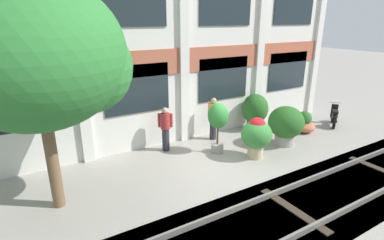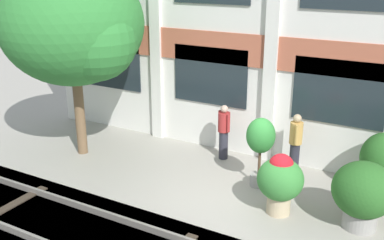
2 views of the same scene
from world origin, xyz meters
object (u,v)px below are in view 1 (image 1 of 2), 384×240
Objects in this scene: broadleaf_tree at (36,59)px; potted_plant_stone_basin at (286,124)px; potted_plant_tall_urn at (218,120)px; resident_watching_tracks at (165,128)px; scooter_near_curb at (334,116)px; potted_plant_glazed_jar at (255,110)px; resident_by_doorway at (213,117)px; potted_plant_wide_bowl at (304,124)px; potted_plant_fluted_column at (256,135)px.

broadleaf_tree is 3.68× the size of potted_plant_stone_basin.
potted_plant_stone_basin is (2.59, -0.74, -0.39)m from potted_plant_tall_urn.
resident_watching_tracks reaches higher than potted_plant_stone_basin.
resident_watching_tracks is (-7.59, 1.47, 0.43)m from scooter_near_curb.
potted_plant_stone_basin is at bearing -1.21° from broadleaf_tree.
potted_plant_tall_urn is at bearing 6.09° from broadleaf_tree.
potted_plant_glazed_jar reaches higher than scooter_near_curb.
potted_plant_glazed_jar is 2.99m from potted_plant_tall_urn.
potted_plant_stone_basin is 4.48m from resident_watching_tracks.
potted_plant_tall_urn reaches higher than resident_watching_tracks.
resident_by_doorway reaches higher than potted_plant_glazed_jar.
potted_plant_wide_bowl is 0.67× the size of potted_plant_fluted_column.
potted_plant_glazed_jar is at bearing 121.23° from resident_watching_tracks.
potted_plant_tall_urn is at bearing 139.04° from scooter_near_curb.
potted_plant_wide_bowl is at bearing 2.41° from broadleaf_tree.
potted_plant_tall_urn is 1.28m from resident_by_doorway.
scooter_near_curb reaches higher than potted_plant_wide_bowl.
potted_plant_glazed_jar is at bearing 161.39° from resident_by_doorway.
potted_plant_stone_basin is at bearing 118.61° from resident_by_doorway.
potted_plant_glazed_jar is 1.35× the size of scooter_near_curb.
broadleaf_tree is 11.91m from scooter_near_curb.
broadleaf_tree reaches higher than resident_watching_tracks.
broadleaf_tree reaches higher than potted_plant_glazed_jar.
potted_plant_tall_urn is at bearing 84.95° from resident_watching_tracks.
potted_plant_wide_bowl is 3.61m from potted_plant_fluted_column.
potted_plant_wide_bowl is (1.61, -1.28, -0.51)m from potted_plant_glazed_jar.
potted_plant_stone_basin reaches higher than potted_plant_fluted_column.
potted_plant_wide_bowl is (9.72, 0.41, -3.37)m from broadleaf_tree.
broadleaf_tree is 6.89m from potted_plant_fluted_column.
scooter_near_curb is 7.74m from resident_watching_tracks.
potted_plant_fluted_column is at bearing 79.16° from resident_by_doorway.
potted_plant_wide_bowl is at bearing 13.86° from potted_plant_fluted_column.
broadleaf_tree is at bearing -173.91° from potted_plant_tall_urn.
resident_by_doorway reaches higher than potted_plant_wide_bowl.
potted_plant_wide_bowl is 6.01m from resident_watching_tracks.
broadleaf_tree is 8.46m from potted_plant_stone_basin.
scooter_near_curb is at bearing -7.19° from potted_plant_wide_bowl.
potted_plant_stone_basin reaches higher than potted_plant_wide_bowl.
resident_watching_tracks is (-2.38, 2.11, 0.04)m from potted_plant_fluted_column.
potted_plant_glazed_jar reaches higher than potted_plant_wide_bowl.
scooter_near_curb is (3.34, -1.50, -0.41)m from potted_plant_glazed_jar.
broadleaf_tree is 3.54× the size of potted_plant_glazed_jar.
potted_plant_glazed_jar is at bearing 11.77° from broadleaf_tree.
resident_watching_tracks is (-4.09, 1.83, 0.03)m from potted_plant_stone_basin.
potted_plant_stone_basin is (-0.15, -1.86, -0.02)m from potted_plant_glazed_jar.
scooter_near_curb is at bearing 109.90° from resident_watching_tracks.
resident_by_doorway is (-5.51, 1.48, 0.47)m from scooter_near_curb.
potted_plant_stone_basin reaches higher than scooter_near_curb.
scooter_near_curb is at bearing 7.00° from potted_plant_fluted_column.
potted_plant_glazed_jar reaches higher than potted_plant_fluted_column.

